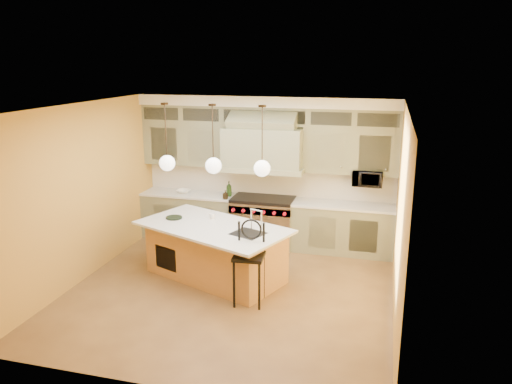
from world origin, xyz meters
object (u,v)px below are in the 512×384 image
(microwave, at_px, (367,178))
(kitchen_island, at_px, (216,251))
(range, at_px, (263,221))
(counter_stool, at_px, (249,257))

(microwave, bearing_deg, kitchen_island, -142.44)
(range, xyz_separation_m, kitchen_island, (-0.40, -1.70, -0.01))
(counter_stool, relative_size, microwave, 2.34)
(counter_stool, xyz_separation_m, microwave, (1.56, 2.52, 0.72))
(counter_stool, height_order, microwave, microwave)
(kitchen_island, relative_size, counter_stool, 2.21)
(range, relative_size, microwave, 2.21)
(kitchen_island, bearing_deg, counter_stool, -20.20)
(kitchen_island, height_order, counter_stool, kitchen_island)
(range, xyz_separation_m, counter_stool, (0.39, -2.41, 0.24))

